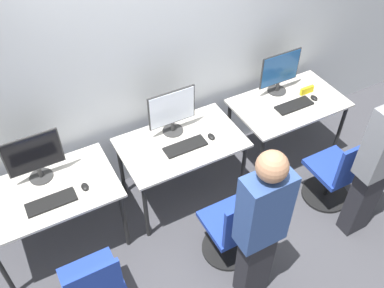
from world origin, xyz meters
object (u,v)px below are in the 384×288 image
object	(u,v)px
person_right	(380,159)
monitor_right	(280,72)
person_center	(261,227)
mouse_right	(314,98)
monitor_left	(34,157)
keyboard_right	(294,106)
office_chair_right	(336,175)
mouse_left	(85,187)
keyboard_left	(51,202)
office_chair_center	(233,230)
mouse_center	(211,136)
keyboard_center	(185,146)
monitor_center	(172,111)

from	to	relation	value
person_right	monitor_right	bearing A→B (deg)	90.55
person_center	monitor_right	world-z (taller)	person_center
mouse_right	monitor_left	bearing A→B (deg)	174.66
person_center	keyboard_right	xyz separation A→B (m)	(1.23, 1.14, -0.14)
monitor_left	office_chair_right	bearing A→B (deg)	-20.68
mouse_left	keyboard_right	bearing A→B (deg)	1.02
keyboard_left	keyboard_right	size ratio (longest dim) A/B	1.00
keyboard_right	office_chair_right	world-z (taller)	office_chair_right
keyboard_left	office_chair_center	distance (m)	1.55
keyboard_right	person_right	size ratio (longest dim) A/B	0.24
keyboard_left	office_chair_center	world-z (taller)	office_chair_center
mouse_center	keyboard_right	distance (m)	0.98
monitor_right	office_chair_right	xyz separation A→B (m)	(0.04, -1.00, -0.63)
keyboard_right	office_chair_right	distance (m)	0.81
keyboard_center	monitor_right	distance (m)	1.31
monitor_right	mouse_left	bearing A→B (deg)	-171.41
office_chair_center	keyboard_right	xyz separation A→B (m)	(1.19, 0.77, 0.39)
mouse_left	keyboard_center	distance (m)	0.97
keyboard_left	mouse_center	size ratio (longest dim) A/B	4.47
keyboard_center	office_chair_center	distance (m)	0.86
person_center	office_chair_right	bearing A→B (deg)	18.80
keyboard_center	person_right	size ratio (longest dim) A/B	0.24
monitor_right	keyboard_right	world-z (taller)	monitor_right
office_chair_center	office_chair_right	distance (m)	1.24
monitor_center	person_center	distance (m)	1.39
keyboard_right	mouse_right	distance (m)	0.26
keyboard_center	person_right	bearing A→B (deg)	-40.10
keyboard_left	keyboard_center	world-z (taller)	same
office_chair_center	mouse_right	bearing A→B (deg)	27.97
office_chair_center	mouse_left	bearing A→B (deg)	144.48
mouse_center	mouse_right	bearing A→B (deg)	0.24
person_right	keyboard_left	bearing A→B (deg)	158.22
office_chair_center	monitor_right	world-z (taller)	monitor_right
mouse_center	person_right	size ratio (longest dim) A/B	0.05
mouse_left	person_center	distance (m)	1.49
office_chair_center	mouse_right	distance (m)	1.69
keyboard_center	mouse_right	size ratio (longest dim) A/B	4.47
monitor_left	keyboard_left	world-z (taller)	monitor_left
monitor_left	keyboard_right	distance (m)	2.54
monitor_center	mouse_right	world-z (taller)	monitor_center
monitor_center	monitor_right	bearing A→B (deg)	2.01
office_chair_center	keyboard_right	distance (m)	1.48
monitor_right	mouse_right	size ratio (longest dim) A/B	5.19
monitor_right	office_chair_center	bearing A→B (deg)	-138.20
monitor_center	office_chair_right	size ratio (longest dim) A/B	0.53
keyboard_left	monitor_right	world-z (taller)	monitor_right
office_chair_center	monitor_center	bearing A→B (deg)	93.42
office_chair_right	person_center	bearing A→B (deg)	-161.20
monitor_center	person_center	xyz separation A→B (m)	(0.03, -1.39, -0.10)
mouse_right	person_right	size ratio (longest dim) A/B	0.05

